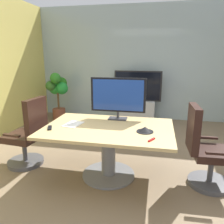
{
  "coord_description": "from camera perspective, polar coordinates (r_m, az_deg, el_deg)",
  "views": [
    {
      "loc": [
        0.53,
        -3.01,
        1.72
      ],
      "look_at": [
        -0.11,
        0.08,
        0.89
      ],
      "focal_mm": 35.56,
      "sensor_mm": 36.0,
      "label": 1
    }
  ],
  "objects": [
    {
      "name": "remote_control",
      "position": [
        3.13,
        -15.71,
        -3.92
      ],
      "size": [
        0.12,
        0.18,
        0.02
      ],
      "primitive_type": "cube",
      "rotation": [
        0.0,
        0.0,
        0.43
      ],
      "color": "black",
      "rests_on": "conference_table"
    },
    {
      "name": "ground_plane",
      "position": [
        3.51,
        1.51,
        -14.67
      ],
      "size": [
        7.03,
        7.03,
        0.0
      ],
      "primitive_type": "plane",
      "color": "#7A664C"
    },
    {
      "name": "office_chair_right",
      "position": [
        3.21,
        22.76,
        -9.73
      ],
      "size": [
        0.6,
        0.58,
        1.09
      ],
      "rotation": [
        0.0,
        0.0,
        1.61
      ],
      "color": "#4C4C51",
      "rests_on": "ground"
    },
    {
      "name": "paper_notepad",
      "position": [
        3.22,
        -9.96,
        -3.1
      ],
      "size": [
        0.26,
        0.33,
        0.01
      ],
      "primitive_type": "cube",
      "rotation": [
        0.0,
        0.0,
        -0.17
      ],
      "color": "white",
      "rests_on": "conference_table"
    },
    {
      "name": "wall_back_glass_partition",
      "position": [
        6.05,
        6.82,
        12.25
      ],
      "size": [
        5.49,
        0.1,
        2.94
      ],
      "primitive_type": "cube",
      "color": "#9EB2B7",
      "rests_on": "ground"
    },
    {
      "name": "conference_phone",
      "position": [
        2.9,
        8.49,
        -4.49
      ],
      "size": [
        0.22,
        0.22,
        0.07
      ],
      "color": "black",
      "rests_on": "conference_table"
    },
    {
      "name": "potted_plant",
      "position": [
        6.02,
        -13.73,
        5.13
      ],
      "size": [
        0.54,
        0.56,
        1.26
      ],
      "color": "brown",
      "rests_on": "ground"
    },
    {
      "name": "tv_monitor",
      "position": [
        3.36,
        1.55,
        4.1
      ],
      "size": [
        0.84,
        0.18,
        0.64
      ],
      "color": "#333338",
      "rests_on": "conference_table"
    },
    {
      "name": "whiteboard_marker",
      "position": [
        2.64,
        10.13,
        -7.04
      ],
      "size": [
        0.08,
        0.12,
        0.02
      ],
      "primitive_type": "cube",
      "rotation": [
        0.0,
        0.0,
        1.05
      ],
      "color": "red",
      "rests_on": "conference_table"
    },
    {
      "name": "wall_display_unit",
      "position": [
        5.83,
        6.51,
        1.95
      ],
      "size": [
        1.2,
        0.36,
        1.31
      ],
      "color": "#B7BABC",
      "rests_on": "ground"
    },
    {
      "name": "conference_table",
      "position": [
        3.14,
        -0.94,
        -7.28
      ],
      "size": [
        1.76,
        1.18,
        0.74
      ],
      "color": "tan",
      "rests_on": "ground"
    },
    {
      "name": "office_chair_left",
      "position": [
        3.71,
        -20.69,
        -6.2
      ],
      "size": [
        0.62,
        0.59,
        1.09
      ],
      "rotation": [
        0.0,
        0.0,
        -1.67
      ],
      "color": "#4C4C51",
      "rests_on": "ground"
    }
  ]
}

